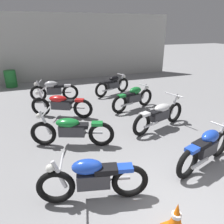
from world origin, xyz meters
TOP-DOWN VIEW (x-y plane):
  - ground_plane at (0.00, 0.00)m, footprint 60.00×60.00m
  - back_wall at (0.00, 10.68)m, footprint 12.63×0.24m
  - motorcycle_left_row_0 at (-1.31, 0.92)m, footprint 1.94×0.65m
  - motorcycle_left_row_1 at (-1.31, 2.93)m, footprint 2.06×1.00m
  - motorcycle_left_row_2 at (-1.30, 4.96)m, footprint 1.97×1.15m
  - motorcycle_left_row_3 at (-1.34, 6.80)m, footprint 1.94×0.64m
  - motorcycle_right_row_0 at (1.28, 1.03)m, footprint 1.91×0.74m
  - motorcycle_right_row_1 at (1.36, 3.03)m, footprint 2.10×0.91m
  - motorcycle_right_row_2 at (1.32, 4.77)m, footprint 1.92×0.74m
  - motorcycle_right_row_3 at (1.26, 6.80)m, footprint 1.88×0.81m
  - oil_drum at (-3.17, 9.83)m, footprint 0.59×0.59m
  - traffic_cone at (-0.32, -0.14)m, footprint 0.32×0.32m

SIDE VIEW (x-z plane):
  - ground_plane at x=0.00m, z-range 0.00..0.00m
  - traffic_cone at x=-0.32m, z-range -0.01..0.53m
  - oil_drum at x=-3.17m, z-range 0.00..0.85m
  - motorcycle_left_row_1 at x=-1.31m, z-range -0.04..0.94m
  - motorcycle_left_row_2 at x=-1.30m, z-range -0.04..0.94m
  - motorcycle_right_row_1 at x=1.36m, z-range -0.04..0.94m
  - motorcycle_left_row_0 at x=-1.31m, z-range 0.02..0.90m
  - motorcycle_left_row_3 at x=-1.34m, z-range 0.02..0.90m
  - motorcycle_right_row_0 at x=1.28m, z-range 0.02..0.90m
  - motorcycle_right_row_2 at x=1.32m, z-range 0.02..0.90m
  - motorcycle_right_row_3 at x=1.26m, z-range 0.02..0.90m
  - back_wall at x=0.00m, z-range 0.00..3.60m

